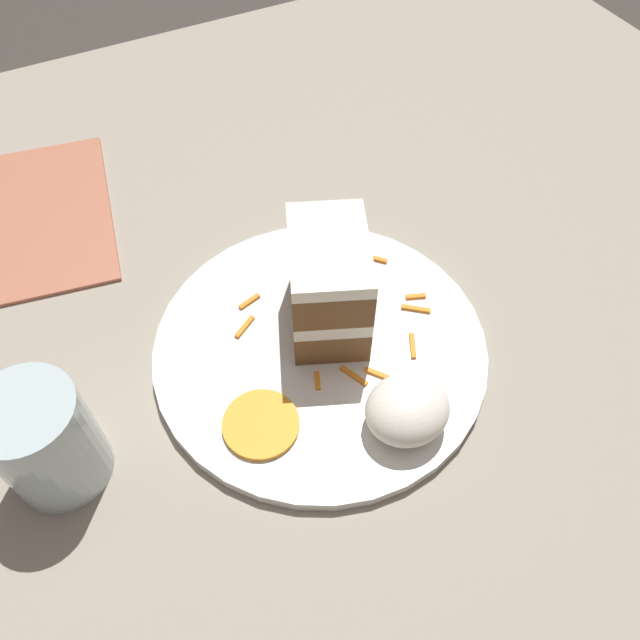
% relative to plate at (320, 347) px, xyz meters
% --- Properties ---
extents(ground_plane, '(6.00, 6.00, 0.00)m').
position_rel_plate_xyz_m(ground_plane, '(0.02, 0.05, -0.05)').
color(ground_plane, '#38332D').
rests_on(ground_plane, ground).
extents(dining_table, '(1.23, 1.04, 0.04)m').
position_rel_plate_xyz_m(dining_table, '(0.02, 0.05, -0.03)').
color(dining_table, gray).
rests_on(dining_table, ground).
extents(plate, '(0.28, 0.28, 0.01)m').
position_rel_plate_xyz_m(plate, '(0.00, 0.00, 0.00)').
color(plate, white).
rests_on(plate, dining_table).
extents(cake_slice, '(0.09, 0.11, 0.09)m').
position_rel_plate_xyz_m(cake_slice, '(0.02, 0.02, 0.05)').
color(cake_slice, brown).
rests_on(cake_slice, plate).
extents(cream_dollop, '(0.07, 0.06, 0.04)m').
position_rel_plate_xyz_m(cream_dollop, '(0.02, -0.10, 0.03)').
color(cream_dollop, white).
rests_on(cream_dollop, plate).
extents(orange_garnish, '(0.06, 0.06, 0.00)m').
position_rel_plate_xyz_m(orange_garnish, '(-0.08, -0.05, 0.01)').
color(orange_garnish, orange).
rests_on(orange_garnish, plate).
extents(carrot_shreds_scatter, '(0.17, 0.14, 0.00)m').
position_rel_plate_xyz_m(carrot_shreds_scatter, '(0.03, 0.00, 0.01)').
color(carrot_shreds_scatter, orange).
rests_on(carrot_shreds_scatter, plate).
extents(drinking_glass, '(0.07, 0.07, 0.09)m').
position_rel_plate_xyz_m(drinking_glass, '(-0.22, -0.01, 0.03)').
color(drinking_glass, silver).
rests_on(drinking_glass, dining_table).
extents(menu_card, '(0.16, 0.24, 0.00)m').
position_rel_plate_xyz_m(menu_card, '(-0.17, 0.28, -0.00)').
color(menu_card, '#B2664C').
rests_on(menu_card, dining_table).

